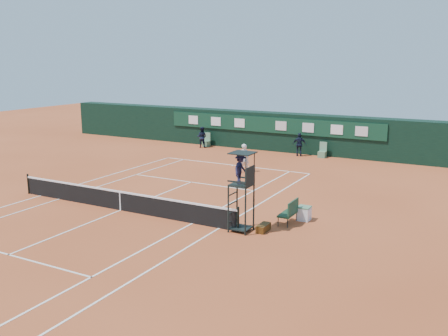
{
  "coord_description": "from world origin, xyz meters",
  "views": [
    {
      "loc": [
        15.5,
        -17.94,
        7.21
      ],
      "look_at": [
        2.44,
        6.0,
        1.2
      ],
      "focal_mm": 40.0,
      "sensor_mm": 36.0,
      "label": 1
    }
  ],
  "objects_px": {
    "player": "(244,158)",
    "tennis_net": "(120,200)",
    "cooler": "(304,213)",
    "player_bench": "(290,211)",
    "umpire_chair": "(241,175)"
  },
  "relations": [
    {
      "from": "player_bench",
      "to": "player",
      "type": "distance_m",
      "value": 10.48
    },
    {
      "from": "umpire_chair",
      "to": "player_bench",
      "type": "xyz_separation_m",
      "value": [
        1.5,
        1.88,
        -1.86
      ]
    },
    {
      "from": "player_bench",
      "to": "umpire_chair",
      "type": "bearing_deg",
      "value": -128.5
    },
    {
      "from": "umpire_chair",
      "to": "cooler",
      "type": "height_order",
      "value": "umpire_chair"
    },
    {
      "from": "player_bench",
      "to": "tennis_net",
      "type": "bearing_deg",
      "value": -165.76
    },
    {
      "from": "player",
      "to": "tennis_net",
      "type": "bearing_deg",
      "value": 45.29
    },
    {
      "from": "tennis_net",
      "to": "player_bench",
      "type": "height_order",
      "value": "same"
    },
    {
      "from": "tennis_net",
      "to": "player",
      "type": "distance_m",
      "value": 10.43
    },
    {
      "from": "cooler",
      "to": "player_bench",
      "type": "bearing_deg",
      "value": -114.29
    },
    {
      "from": "player",
      "to": "player_bench",
      "type": "bearing_deg",
      "value": 91.51
    },
    {
      "from": "tennis_net",
      "to": "player_bench",
      "type": "xyz_separation_m",
      "value": [
        7.95,
        2.02,
        0.09
      ]
    },
    {
      "from": "player_bench",
      "to": "cooler",
      "type": "xyz_separation_m",
      "value": [
        0.37,
        0.81,
        -0.27
      ]
    },
    {
      "from": "tennis_net",
      "to": "player",
      "type": "relative_size",
      "value": 6.94
    },
    {
      "from": "umpire_chair",
      "to": "player",
      "type": "xyz_separation_m",
      "value": [
        -4.91,
        10.17,
        -1.53
      ]
    },
    {
      "from": "umpire_chair",
      "to": "cooler",
      "type": "xyz_separation_m",
      "value": [
        1.86,
        2.69,
        -2.13
      ]
    }
  ]
}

